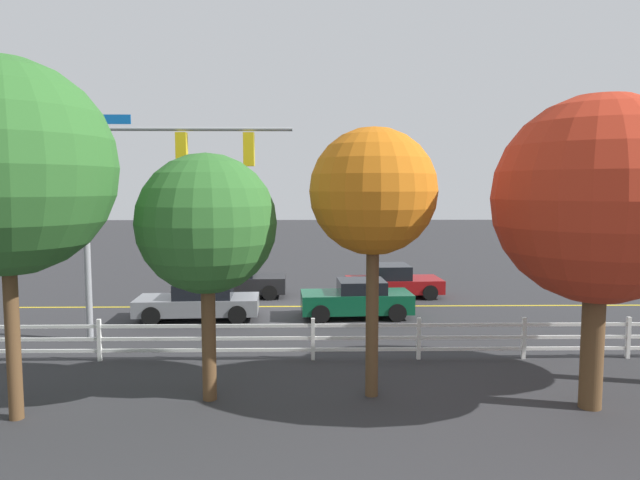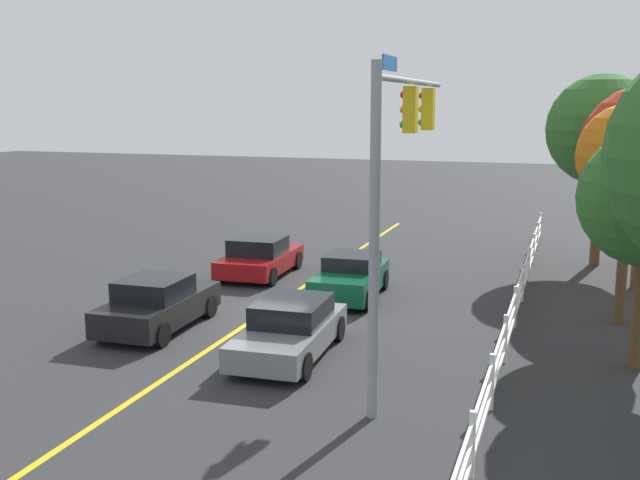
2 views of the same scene
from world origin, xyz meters
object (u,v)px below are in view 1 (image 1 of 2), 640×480
Objects in this scene: tree_4 at (373,193)px; tree_5 at (599,200)px; car_0 at (357,299)px; car_3 at (237,281)px; car_1 at (392,282)px; tree_3 at (207,224)px; tree_0 at (4,168)px; car_2 at (200,301)px.

tree_4 is 4.66m from tree_5.
car_3 reaches higher than car_0.
car_1 is 0.75× the size of tree_3.
tree_5 is (-4.59, 0.80, -0.14)m from tree_4.
car_0 is at bearing -40.99° from car_3.
car_3 is 13.91m from tree_0.
tree_5 is (-11.94, -0.38, -0.64)m from tree_0.
tree_3 is at bearing 2.86° from tree_4.
tree_0 is (9.52, 12.83, 4.42)m from car_1.
car_2 is 0.80× the size of tree_3.
car_3 is 0.68× the size of tree_4.
tree_4 reaches higher than car_0.
car_3 is at bearing -42.40° from car_0.
tree_0 reaches higher than car_1.
tree_0 is 7.47m from tree_4.
tree_3 is at bearing -4.31° from tree_5.
car_3 is at bearing -102.42° from tree_0.
car_1 is 16.58m from tree_0.
tree_4 is (-3.61, -0.18, 0.68)m from tree_3.
tree_5 is at bearing 136.96° from car_2.
tree_4 is at bearing -9.88° from tree_5.
car_1 is 0.62× the size of tree_5.
tree_0 reaches higher than tree_4.
tree_0 is at bearing 1.80° from tree_5.
tree_4 is at bearing -70.70° from car_3.
tree_3 reaches higher than car_1.
tree_0 is 11.97m from tree_5.
car_0 is 0.67× the size of tree_4.
car_1 is at bearing -116.02° from tree_3.
car_1 is 13.57m from tree_3.
car_1 is 12.49m from tree_4.
car_0 is at bearing -92.31° from tree_4.
tree_0 is 1.33× the size of tree_3.
car_1 is 6.68m from car_3.
tree_5 is (-9.10, 12.51, 3.74)m from car_3.
car_3 is 0.76× the size of tree_3.
tree_4 is at bearing 84.49° from car_0.
car_1 is 0.68× the size of tree_4.
car_0 reaches higher than car_2.
tree_3 reaches higher than car_2.
car_0 is at bearing 178.99° from car_2.
tree_3 is (-0.90, 11.90, 3.21)m from car_3.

